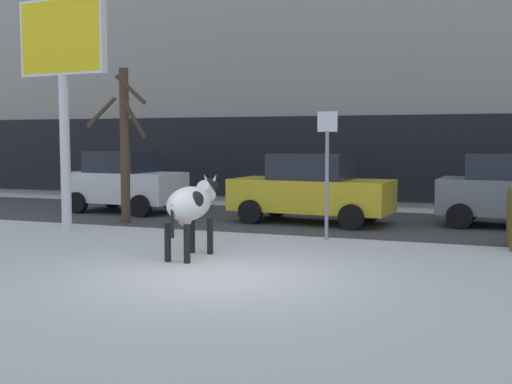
# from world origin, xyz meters

# --- Properties ---
(ground_plane) EXTENTS (120.00, 120.00, 0.00)m
(ground_plane) POSITION_xyz_m (0.00, 0.00, 0.00)
(ground_plane) COLOR silver
(road_strip) EXTENTS (60.00, 5.60, 0.01)m
(road_strip) POSITION_xyz_m (0.00, 7.42, 0.00)
(road_strip) COLOR #423F3F
(road_strip) RESTS_ON ground
(building_facade) EXTENTS (44.00, 6.10, 13.00)m
(building_facade) POSITION_xyz_m (0.00, 14.65, 6.48)
(building_facade) COLOR gray
(building_facade) RESTS_ON ground
(cow_holstein) EXTENTS (0.61, 1.89, 1.54)m
(cow_holstein) POSITION_xyz_m (-1.16, 1.36, 1.00)
(cow_holstein) COLOR silver
(cow_holstein) RESTS_ON ground
(billboard) EXTENTS (2.53, 0.47, 5.56)m
(billboard) POSITION_xyz_m (-5.59, 3.51, 4.31)
(billboard) COLOR silver
(billboard) RESTS_ON ground
(car_white_hatchback) EXTENTS (3.62, 2.14, 1.86)m
(car_white_hatchback) POSITION_xyz_m (-6.38, 7.42, 0.93)
(car_white_hatchback) COLOR white
(car_white_hatchback) RESTS_ON ground
(car_yellow_sedan) EXTENTS (4.32, 2.23, 1.84)m
(car_yellow_sedan) POSITION_xyz_m (-0.38, 6.96, 0.91)
(car_yellow_sedan) COLOR gold
(car_yellow_sedan) RESTS_ON ground
(car_grey_hatchback) EXTENTS (3.62, 2.14, 1.86)m
(car_grey_hatchback) POSITION_xyz_m (4.55, 7.84, 0.93)
(car_grey_hatchback) COLOR slate
(car_grey_hatchback) RESTS_ON ground
(pedestrian_near_billboard) EXTENTS (0.36, 0.24, 1.73)m
(pedestrian_near_billboard) POSITION_xyz_m (-7.53, 10.62, 0.88)
(pedestrian_near_billboard) COLOR #282833
(pedestrian_near_billboard) RESTS_ON ground
(bare_tree_left_lot) EXTENTS (1.38, 1.40, 4.08)m
(bare_tree_left_lot) POSITION_xyz_m (-5.02, 5.25, 2.19)
(bare_tree_left_lot) COLOR #4C3828
(bare_tree_left_lot) RESTS_ON ground
(street_sign) EXTENTS (0.44, 0.08, 2.82)m
(street_sign) POSITION_xyz_m (0.72, 4.26, 1.67)
(street_sign) COLOR gray
(street_sign) RESTS_ON ground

